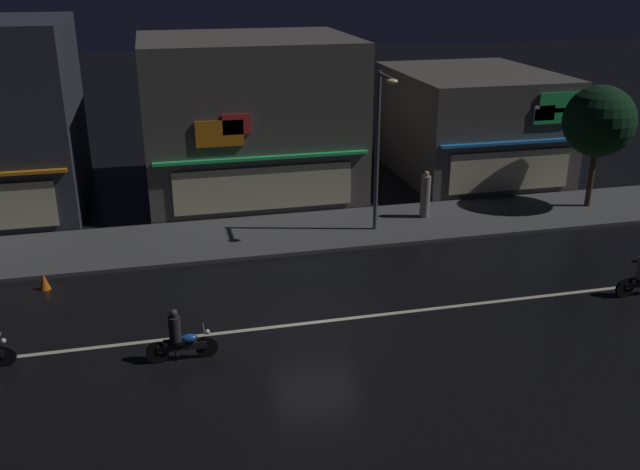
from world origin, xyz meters
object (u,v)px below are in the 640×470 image
(motorcycle_opposite_lane, at_px, (179,339))
(streetlamp_mid, at_px, (380,138))
(pedestrian_on_sidewalk, at_px, (425,196))
(traffic_cone, at_px, (44,282))

(motorcycle_opposite_lane, bearing_deg, streetlamp_mid, -133.38)
(motorcycle_opposite_lane, bearing_deg, pedestrian_on_sidewalk, -137.03)
(streetlamp_mid, bearing_deg, motorcycle_opposite_lane, -136.14)
(streetlamp_mid, height_order, traffic_cone, streetlamp_mid)
(streetlamp_mid, height_order, motorcycle_opposite_lane, streetlamp_mid)
(streetlamp_mid, bearing_deg, traffic_cone, -169.64)
(pedestrian_on_sidewalk, bearing_deg, traffic_cone, -20.69)
(traffic_cone, bearing_deg, streetlamp_mid, 10.36)
(motorcycle_opposite_lane, height_order, traffic_cone, motorcycle_opposite_lane)
(streetlamp_mid, distance_m, traffic_cone, 12.72)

